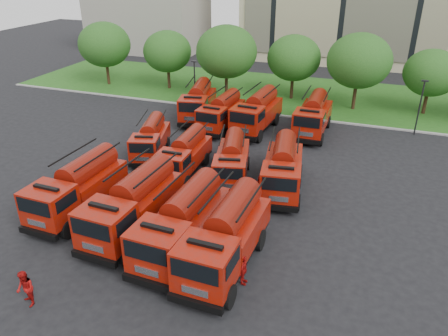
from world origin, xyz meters
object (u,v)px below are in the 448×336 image
(fire_truck_2, at_px, (183,222))
(firefighter_0, at_px, (173,271))
(fire_truck_5, at_px, (184,154))
(firefighter_4, at_px, (125,178))
(fire_truck_0, at_px, (78,187))
(fire_truck_8, at_px, (198,102))
(fire_truck_11, at_px, (313,115))
(fire_truck_3, at_px, (226,237))
(fire_truck_1, at_px, (134,204))
(fire_truck_9, at_px, (222,112))
(firefighter_2, at_px, (243,283))
(firefighter_3, at_px, (244,221))
(fire_truck_4, at_px, (151,139))
(fire_truck_10, at_px, (257,112))
(firefighter_1, at_px, (29,304))
(fire_truck_6, at_px, (232,160))
(firefighter_5, at_px, (260,197))
(fire_truck_7, at_px, (283,168))

(fire_truck_2, bearing_deg, firefighter_0, -79.73)
(fire_truck_5, height_order, firefighter_4, fire_truck_5)
(fire_truck_0, distance_m, fire_truck_8, 18.88)
(fire_truck_11, distance_m, firefighter_0, 22.54)
(fire_truck_3, height_order, fire_truck_8, fire_truck_3)
(fire_truck_0, distance_m, fire_truck_2, 8.14)
(fire_truck_1, bearing_deg, fire_truck_9, 95.79)
(fire_truck_3, relative_size, fire_truck_5, 1.21)
(fire_truck_3, bearing_deg, firefighter_2, -38.68)
(fire_truck_1, relative_size, fire_truck_9, 1.15)
(firefighter_3, xyz_separation_m, firefighter_4, (-10.12, 2.55, 0.00))
(fire_truck_4, height_order, fire_truck_5, fire_truck_5)
(fire_truck_8, height_order, firefighter_2, fire_truck_8)
(fire_truck_10, relative_size, firefighter_1, 4.12)
(fire_truck_10, bearing_deg, fire_truck_0, -106.61)
(firefighter_1, relative_size, firefighter_4, 1.30)
(firefighter_0, distance_m, firefighter_1, 7.09)
(fire_truck_6, distance_m, firefighter_5, 3.67)
(fire_truck_5, height_order, firefighter_2, fire_truck_5)
(fire_truck_5, bearing_deg, firefighter_4, -150.08)
(firefighter_0, relative_size, firefighter_5, 0.89)
(fire_truck_9, bearing_deg, firefighter_1, -88.63)
(fire_truck_11, bearing_deg, firefighter_2, -89.64)
(firefighter_3, bearing_deg, fire_truck_2, 16.15)
(fire_truck_1, height_order, firefighter_2, fire_truck_1)
(fire_truck_1, height_order, firefighter_0, fire_truck_1)
(fire_truck_9, xyz_separation_m, firefighter_4, (-3.21, -12.10, -1.59))
(firefighter_4, bearing_deg, fire_truck_2, -178.27)
(fire_truck_0, distance_m, fire_truck_3, 10.87)
(fire_truck_7, relative_size, firefighter_1, 3.98)
(fire_truck_5, relative_size, fire_truck_10, 0.84)
(fire_truck_4, height_order, firefighter_0, fire_truck_4)
(fire_truck_6, bearing_deg, firefighter_3, -77.85)
(firefighter_0, bearing_deg, fire_truck_6, 64.54)
(fire_truck_4, bearing_deg, fire_truck_0, -106.96)
(firefighter_2, xyz_separation_m, firefighter_4, (-11.81, 8.04, 0.00))
(fire_truck_2, bearing_deg, firefighter_5, 72.95)
(fire_truck_0, xyz_separation_m, fire_truck_10, (6.70, 17.80, 0.02))
(fire_truck_6, distance_m, fire_truck_7, 3.86)
(firefighter_5, bearing_deg, fire_truck_6, -28.13)
(fire_truck_8, relative_size, firefighter_1, 4.11)
(fire_truck_11, bearing_deg, fire_truck_1, -110.83)
(firefighter_1, relative_size, firefighter_3, 1.10)
(fire_truck_8, bearing_deg, fire_truck_1, -90.09)
(fire_truck_7, xyz_separation_m, firefighter_1, (-8.75, -15.26, -1.68))
(fire_truck_4, bearing_deg, fire_truck_6, -29.05)
(fire_truck_3, xyz_separation_m, firefighter_1, (-7.85, -6.06, -1.81))
(fire_truck_0, bearing_deg, fire_truck_2, -8.83)
(fire_truck_1, bearing_deg, fire_truck_10, 85.56)
(fire_truck_2, relative_size, fire_truck_7, 1.04)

